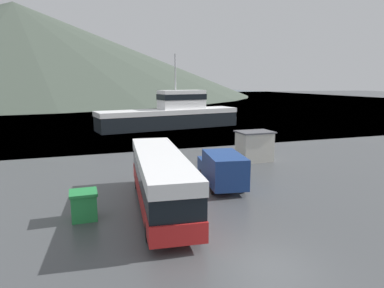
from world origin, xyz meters
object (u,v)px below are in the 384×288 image
at_px(tour_bus, 161,178).
at_px(dock_kiosk, 254,146).
at_px(small_boat, 221,121).
at_px(fishing_boat, 171,114).
at_px(delivery_van, 222,168).
at_px(storage_bin, 84,205).

distance_m(tour_bus, dock_kiosk, 13.68).
bearing_deg(small_boat, dock_kiosk, 9.84).
bearing_deg(fishing_boat, small_boat, -89.01).
height_order(delivery_van, dock_kiosk, dock_kiosk).
xyz_separation_m(tour_bus, fishing_boat, (9.49, 32.17, 0.41)).
relative_size(delivery_van, fishing_boat, 0.27).
bearing_deg(dock_kiosk, tour_bus, -140.93).
relative_size(tour_bus, dock_kiosk, 3.67).
distance_m(delivery_van, small_boat, 33.93).
relative_size(fishing_boat, small_boat, 4.17).
bearing_deg(tour_bus, fishing_boat, 79.72).
distance_m(storage_bin, dock_kiosk, 17.20).
height_order(tour_bus, fishing_boat, fishing_boat).
distance_m(storage_bin, small_boat, 40.78).
height_order(fishing_boat, small_boat, fishing_boat).
bearing_deg(tour_bus, storage_bin, -170.69).
bearing_deg(storage_bin, dock_kiosk, 30.97).
distance_m(fishing_boat, storage_bin, 35.17).
distance_m(delivery_van, dock_kiosk, 8.28).
xyz_separation_m(dock_kiosk, small_boat, (7.76, 25.16, -0.80)).
xyz_separation_m(delivery_van, dock_kiosk, (5.74, 5.96, 0.11)).
relative_size(fishing_boat, dock_kiosk, 7.19).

